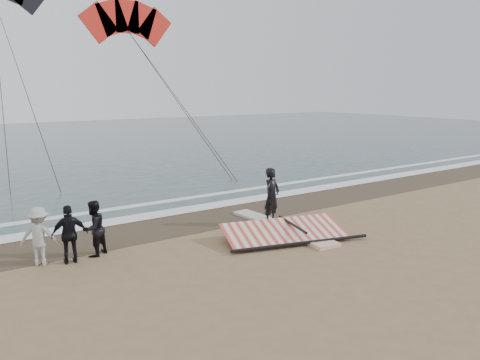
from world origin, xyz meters
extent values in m
plane|color=#8C704C|center=(0.00, 0.00, 0.00)|extent=(120.00, 120.00, 0.00)
cube|color=#233838|center=(0.00, 33.00, 0.01)|extent=(120.00, 54.00, 0.02)
cube|color=#4C3D2B|center=(0.00, 4.50, 0.01)|extent=(120.00, 2.80, 0.01)
cube|color=white|center=(0.00, 5.90, 0.03)|extent=(120.00, 0.90, 0.01)
cube|color=white|center=(0.00, 7.60, 0.03)|extent=(120.00, 0.45, 0.01)
imported|color=black|center=(0.95, 2.58, 0.98)|extent=(0.84, 0.69, 1.97)
cube|color=white|center=(0.95, 0.95, 0.06)|extent=(1.10, 2.85, 0.11)
cube|color=beige|center=(0.95, 3.19, 0.05)|extent=(0.79, 2.50, 0.10)
imported|color=black|center=(-5.05, 2.95, 0.79)|extent=(0.96, 0.91, 1.58)
imported|color=black|center=(-5.75, 2.75, 0.80)|extent=(0.98, 0.52, 1.59)
imported|color=#A7A7A3|center=(-6.45, 3.05, 0.79)|extent=(1.17, 1.00, 1.58)
cube|color=black|center=(0.02, 1.60, 0.05)|extent=(2.69, 1.29, 0.10)
cube|color=red|center=(0.22, 1.00, 0.30)|extent=(4.07, 2.43, 0.40)
cylinder|color=black|center=(0.22, 0.22, 0.11)|extent=(4.29, 1.26, 0.10)
cylinder|color=black|center=(0.52, 1.00, 0.45)|extent=(0.58, 1.86, 0.08)
cylinder|color=#262626|center=(3.51, 14.64, 4.15)|extent=(0.04, 0.04, 13.21)
cylinder|color=#262626|center=(3.47, 14.81, 4.15)|extent=(0.04, 0.04, 12.95)
cylinder|color=#262626|center=(-3.83, 18.89, 5.37)|extent=(0.04, 0.04, 17.82)
camera|label=1|loc=(-8.77, -9.63, 4.59)|focal=35.00mm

